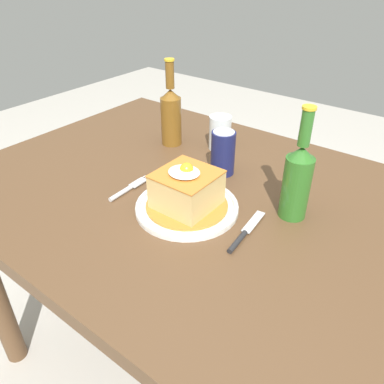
{
  "coord_description": "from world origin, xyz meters",
  "views": [
    {
      "loc": [
        0.53,
        -0.67,
        1.28
      ],
      "look_at": [
        0.07,
        -0.06,
        0.79
      ],
      "focal_mm": 35.67,
      "sensor_mm": 36.0,
      "label": 1
    }
  ],
  "objects_px": {
    "beer_bottle_amber": "(171,114)",
    "knife": "(242,236)",
    "main_plate": "(187,206)",
    "drinking_glass": "(220,135)",
    "soda_can": "(223,153)",
    "beer_bottle_green": "(297,178)",
    "fork": "(126,190)"
  },
  "relations": [
    {
      "from": "knife",
      "to": "beer_bottle_green",
      "type": "distance_m",
      "value": 0.18
    },
    {
      "from": "main_plate",
      "to": "knife",
      "type": "bearing_deg",
      "value": -4.03
    },
    {
      "from": "drinking_glass",
      "to": "knife",
      "type": "bearing_deg",
      "value": -49.61
    },
    {
      "from": "main_plate",
      "to": "fork",
      "type": "relative_size",
      "value": 1.75
    },
    {
      "from": "soda_can",
      "to": "drinking_glass",
      "type": "relative_size",
      "value": 1.18
    },
    {
      "from": "soda_can",
      "to": "beer_bottle_amber",
      "type": "distance_m",
      "value": 0.25
    },
    {
      "from": "fork",
      "to": "beer_bottle_amber",
      "type": "height_order",
      "value": "beer_bottle_amber"
    },
    {
      "from": "fork",
      "to": "soda_can",
      "type": "height_order",
      "value": "soda_can"
    },
    {
      "from": "beer_bottle_green",
      "to": "drinking_glass",
      "type": "xyz_separation_m",
      "value": [
        -0.34,
        0.2,
        -0.05
      ]
    },
    {
      "from": "main_plate",
      "to": "knife",
      "type": "xyz_separation_m",
      "value": [
        0.16,
        -0.01,
        -0.0
      ]
    },
    {
      "from": "main_plate",
      "to": "drinking_glass",
      "type": "xyz_separation_m",
      "value": [
        -0.13,
        0.33,
        0.04
      ]
    },
    {
      "from": "fork",
      "to": "beer_bottle_green",
      "type": "bearing_deg",
      "value": 23.36
    },
    {
      "from": "fork",
      "to": "beer_bottle_amber",
      "type": "bearing_deg",
      "value": 108.04
    },
    {
      "from": "main_plate",
      "to": "beer_bottle_green",
      "type": "xyz_separation_m",
      "value": [
        0.21,
        0.13,
        0.09
      ]
    },
    {
      "from": "knife",
      "to": "drinking_glass",
      "type": "relative_size",
      "value": 1.58
    },
    {
      "from": "soda_can",
      "to": "beer_bottle_green",
      "type": "bearing_deg",
      "value": -16.05
    },
    {
      "from": "main_plate",
      "to": "drinking_glass",
      "type": "relative_size",
      "value": 2.36
    },
    {
      "from": "main_plate",
      "to": "beer_bottle_green",
      "type": "relative_size",
      "value": 0.93
    },
    {
      "from": "main_plate",
      "to": "soda_can",
      "type": "bearing_deg",
      "value": 99.52
    },
    {
      "from": "fork",
      "to": "soda_can",
      "type": "xyz_separation_m",
      "value": [
        0.14,
        0.23,
        0.06
      ]
    },
    {
      "from": "beer_bottle_green",
      "to": "knife",
      "type": "bearing_deg",
      "value": -108.1
    },
    {
      "from": "main_plate",
      "to": "soda_can",
      "type": "relative_size",
      "value": 2.0
    },
    {
      "from": "beer_bottle_amber",
      "to": "fork",
      "type": "bearing_deg",
      "value": -71.96
    },
    {
      "from": "soda_can",
      "to": "beer_bottle_amber",
      "type": "bearing_deg",
      "value": 165.28
    },
    {
      "from": "soda_can",
      "to": "main_plate",
      "type": "bearing_deg",
      "value": -80.48
    },
    {
      "from": "knife",
      "to": "beer_bottle_green",
      "type": "bearing_deg",
      "value": 71.9
    },
    {
      "from": "beer_bottle_amber",
      "to": "beer_bottle_green",
      "type": "height_order",
      "value": "same"
    },
    {
      "from": "main_plate",
      "to": "knife",
      "type": "height_order",
      "value": "main_plate"
    },
    {
      "from": "main_plate",
      "to": "soda_can",
      "type": "distance_m",
      "value": 0.21
    },
    {
      "from": "beer_bottle_amber",
      "to": "knife",
      "type": "bearing_deg",
      "value": -32.64
    },
    {
      "from": "soda_can",
      "to": "drinking_glass",
      "type": "bearing_deg",
      "value": 126.74
    },
    {
      "from": "drinking_glass",
      "to": "beer_bottle_amber",
      "type": "bearing_deg",
      "value": -156.01
    }
  ]
}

